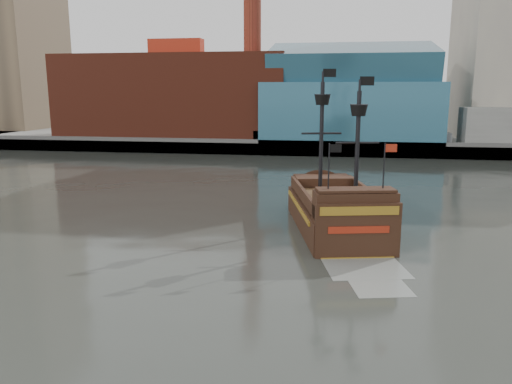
# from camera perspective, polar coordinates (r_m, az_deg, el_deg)

# --- Properties ---
(ground) EXTENTS (400.00, 400.00, 0.00)m
(ground) POSITION_cam_1_polar(r_m,az_deg,el_deg) (24.16, -11.81, -14.86)
(ground) COLOR #2B2E29
(ground) RESTS_ON ground
(promenade_far) EXTENTS (220.00, 60.00, 2.00)m
(promenade_far) POSITION_cam_1_polar(r_m,az_deg,el_deg) (112.82, 5.20, 6.56)
(promenade_far) COLOR slate
(promenade_far) RESTS_ON ground
(seawall) EXTENTS (220.00, 1.00, 2.60)m
(seawall) POSITION_cam_1_polar(r_m,az_deg,el_deg) (83.53, 3.69, 5.06)
(seawall) COLOR #4C4C49
(seawall) RESTS_ON ground
(skyline) EXTENTS (149.00, 45.00, 62.00)m
(skyline) POSITION_cam_1_polar(r_m,az_deg,el_deg) (105.64, 8.10, 18.96)
(skyline) COLOR brown
(skyline) RESTS_ON promenade_far
(pirate_ship) EXTENTS (8.96, 18.35, 13.19)m
(pirate_ship) POSITION_cam_1_polar(r_m,az_deg,el_deg) (39.10, 9.10, -2.61)
(pirate_ship) COLOR black
(pirate_ship) RESTS_ON ground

